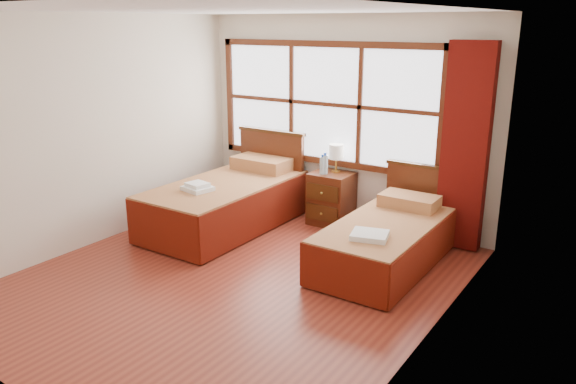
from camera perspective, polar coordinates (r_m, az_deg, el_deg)
The scene contains 15 objects.
floor at distance 5.77m, azimuth -5.52°, elevation -8.85°, with size 4.50×4.50×0.00m, color maroon.
ceiling at distance 5.20m, azimuth -6.36°, elevation 17.92°, with size 4.50×4.50×0.00m, color white.
wall_back at distance 7.18m, azimuth 5.63°, elevation 7.20°, with size 4.00×4.00×0.00m, color silver.
wall_left at distance 6.77m, azimuth -19.18°, elevation 5.75°, with size 4.50×4.50×0.00m, color silver.
wall_right at distance 4.38m, azimuth 14.75°, elevation 0.46°, with size 4.50×4.50×0.00m, color silver.
window at distance 7.24m, azimuth 3.77°, elevation 8.92°, with size 3.16×0.06×1.56m.
curtain at distance 6.49m, azimuth 17.57°, elevation 4.28°, with size 0.50×0.16×2.30m, color #5D0D09.
bed_left at distance 7.12m, azimuth -6.06°, elevation -0.90°, with size 1.13×2.18×1.10m.
bed_right at distance 6.07m, azimuth 9.98°, elevation -4.83°, with size 0.95×1.97×0.91m.
nightstand at distance 7.19m, azimuth 4.41°, elevation -0.67°, with size 0.50×0.49×0.67m.
towels_left at distance 6.72m, azimuth -9.18°, elevation 0.49°, with size 0.37×0.34×0.10m.
towels_right at distance 5.51m, azimuth 8.30°, elevation -4.37°, with size 0.41×0.38×0.05m.
lamp at distance 7.09m, azimuth 4.93°, elevation 4.02°, with size 0.18×0.18×0.36m.
bottle_near at distance 7.03m, azimuth 3.79°, elevation 2.83°, with size 0.07×0.07×0.27m.
bottle_far at distance 7.02m, azimuth 3.50°, elevation 2.73°, with size 0.07×0.07×0.25m.
Camera 1 is at (3.33, -4.00, 2.49)m, focal length 35.00 mm.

